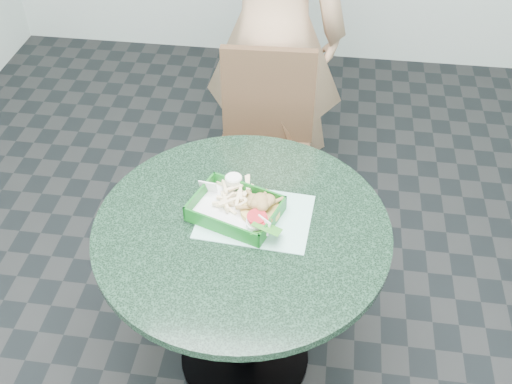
# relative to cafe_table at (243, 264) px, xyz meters

# --- Properties ---
(floor) EXTENTS (4.00, 5.00, 0.02)m
(floor) POSITION_rel_cafe_table_xyz_m (0.00, 0.00, -0.58)
(floor) COLOR #303335
(floor) RESTS_ON ground
(cafe_table) EXTENTS (0.97, 0.97, 0.75)m
(cafe_table) POSITION_rel_cafe_table_xyz_m (0.00, 0.00, 0.00)
(cafe_table) COLOR black
(cafe_table) RESTS_ON floor
(dining_chair) EXTENTS (0.41, 0.41, 0.93)m
(dining_chair) POSITION_rel_cafe_table_xyz_m (-0.02, 0.77, -0.05)
(dining_chair) COLOR #482B14
(dining_chair) RESTS_ON floor
(placemat) EXTENTS (0.38, 0.30, 0.00)m
(placemat) POSITION_rel_cafe_table_xyz_m (0.04, 0.04, 0.17)
(placemat) COLOR #91CEBD
(placemat) RESTS_ON cafe_table
(food_basket) EXTENTS (0.28, 0.20, 0.06)m
(food_basket) POSITION_rel_cafe_table_xyz_m (-0.03, 0.04, 0.19)
(food_basket) COLOR #105B19
(food_basket) RESTS_ON placemat
(crab_sandwich) EXTENTS (0.13, 0.13, 0.08)m
(crab_sandwich) POSITION_rel_cafe_table_xyz_m (0.05, 0.08, 0.22)
(crab_sandwich) COLOR tan
(crab_sandwich) RESTS_ON food_basket
(fries_pile) EXTENTS (0.16, 0.17, 0.05)m
(fries_pile) POSITION_rel_cafe_table_xyz_m (-0.06, 0.10, 0.21)
(fries_pile) COLOR beige
(fries_pile) RESTS_ON food_basket
(sauce_ramekin) EXTENTS (0.06, 0.06, 0.03)m
(sauce_ramekin) POSITION_rel_cafe_table_xyz_m (-0.09, 0.14, 0.22)
(sauce_ramekin) COLOR beige
(sauce_ramekin) RESTS_ON food_basket
(garnish_cup) EXTENTS (0.11, 0.11, 0.04)m
(garnish_cup) POSITION_rel_cafe_table_xyz_m (0.08, 0.01, 0.21)
(garnish_cup) COLOR white
(garnish_cup) RESTS_ON food_basket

